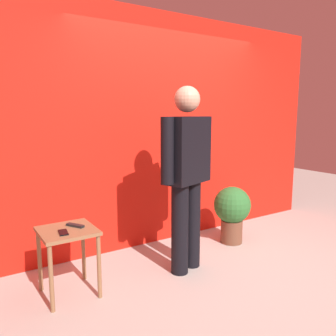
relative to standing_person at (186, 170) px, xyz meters
The scene contains 7 objects.
ground_plane 1.15m from the standing_person, 46.98° to the right, with size 12.00×12.00×0.00m, color #B7B2A8.
back_wall_red 1.00m from the standing_person, 66.80° to the left, with size 4.67×0.12×2.70m, color red.
standing_person is the anchor object (origin of this frame).
side_table 1.26m from the standing_person, behind, with size 0.45×0.45×0.59m.
cell_phone 1.26m from the standing_person, behind, with size 0.07×0.14×0.01m, color black.
tv_remote 1.14m from the standing_person, 169.99° to the left, with size 0.04×0.17×0.02m, color black.
potted_plant 1.11m from the standing_person, 17.73° to the left, with size 0.44×0.44×0.69m.
Camera 1 is at (-2.27, -2.23, 1.56)m, focal length 36.44 mm.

